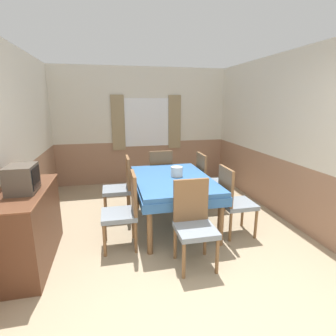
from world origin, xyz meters
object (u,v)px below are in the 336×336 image
at_px(chair_left_near, 125,209).
at_px(vase, 177,171).
at_px(dining_table, 173,184).
at_px(chair_left_far, 121,185).
at_px(tv, 22,179).
at_px(chair_right_far, 208,179).
at_px(chair_right_near, 233,199).
at_px(chair_head_window, 160,174).
at_px(sideboard, 30,226).
at_px(chair_head_near, 194,221).

xyz_separation_m(chair_left_near, vase, (0.83, 0.56, 0.30)).
xyz_separation_m(dining_table, chair_left_near, (-0.75, -0.50, -0.12)).
bearing_deg(chair_left_far, tv, 136.96).
height_order(chair_right_far, chair_left_near, same).
height_order(chair_left_far, vase, chair_left_far).
distance_m(dining_table, chair_right_near, 0.91).
relative_size(chair_head_window, sideboard, 0.75).
xyz_separation_m(chair_right_near, tv, (-2.59, -0.17, 0.52)).
bearing_deg(chair_right_near, sideboard, -87.65).
bearing_deg(chair_head_window, sideboard, -138.42).
bearing_deg(chair_left_near, vase, -56.03).
xyz_separation_m(chair_left_far, sideboard, (-1.09, -1.10, -0.07)).
distance_m(sideboard, vase, 2.07).
relative_size(dining_table, chair_right_near, 1.71).
height_order(chair_head_near, chair_left_far, same).
relative_size(chair_right_far, sideboard, 0.75).
relative_size(chair_left_near, tv, 2.71).
relative_size(chair_left_far, tv, 2.71).
bearing_deg(tv, chair_left_far, 46.96).
distance_m(chair_right_far, chair_left_near, 1.81).
bearing_deg(tv, chair_head_window, 42.71).
bearing_deg(chair_head_near, chair_right_near, -144.64).
distance_m(dining_table, chair_head_near, 1.04).
bearing_deg(tv, dining_table, 19.87).
relative_size(chair_right_far, tv, 2.71).
distance_m(chair_left_near, tv, 1.21).
xyz_separation_m(dining_table, chair_head_window, (0.00, 1.03, -0.12)).
height_order(chair_head_window, tv, tv).
relative_size(chair_right_near, vase, 5.51).
relative_size(chair_head_near, chair_right_near, 1.00).
xyz_separation_m(chair_head_window, vase, (0.08, -0.97, 0.30)).
distance_m(chair_head_near, chair_left_far, 1.71).
relative_size(dining_table, chair_head_near, 1.71).
bearing_deg(sideboard, vase, 19.11).
height_order(chair_head_near, tv, tv).
xyz_separation_m(chair_right_near, sideboard, (-2.60, -0.11, -0.07)).
bearing_deg(chair_right_near, tv, -86.33).
bearing_deg(chair_head_near, chair_right_far, -116.19).
bearing_deg(chair_head_window, dining_table, -90.00).
bearing_deg(chair_right_near, dining_table, -123.50).
xyz_separation_m(chair_right_far, vase, (-0.68, -0.44, 0.30)).
height_order(chair_head_window, sideboard, chair_head_window).
bearing_deg(chair_head_window, chair_left_near, -116.19).
bearing_deg(chair_right_far, chair_left_near, -56.50).
height_order(chair_left_near, vase, chair_left_near).
bearing_deg(sideboard, dining_table, 18.15).
relative_size(chair_head_near, chair_head_window, 1.00).
relative_size(dining_table, vase, 9.40).
bearing_deg(vase, chair_left_near, -146.03).
relative_size(sideboard, tv, 3.62).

